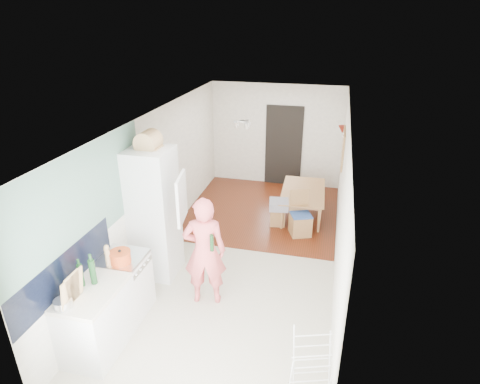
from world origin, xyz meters
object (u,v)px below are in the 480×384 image
at_px(stool, 278,216).
at_px(dining_chair, 301,214).
at_px(dining_table, 304,205).
at_px(drying_rack, 310,372).
at_px(person, 204,242).

bearing_deg(stool, dining_chair, -31.11).
bearing_deg(dining_table, drying_rack, -176.02).
bearing_deg(stool, person, -104.67).
xyz_separation_m(stool, drying_rack, (0.96, -3.98, 0.21)).
height_order(person, stool, person).
distance_m(dining_table, drying_rack, 4.59).
height_order(dining_chair, drying_rack, dining_chair).
bearing_deg(person, drying_rack, 126.95).
height_order(dining_chair, stool, dining_chair).
bearing_deg(drying_rack, stool, 85.44).
xyz_separation_m(person, dining_table, (1.16, 3.18, -0.76)).
relative_size(person, drying_rack, 2.45).
bearing_deg(drying_rack, person, 121.84).
xyz_separation_m(person, stool, (0.68, 2.60, -0.81)).
relative_size(person, dining_table, 1.48).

